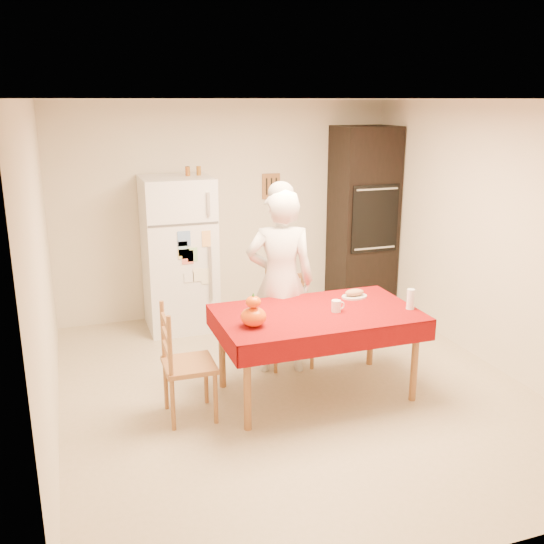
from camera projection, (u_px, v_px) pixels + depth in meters
name	position (u px, v px, depth m)	size (l,w,h in m)	color
floor	(294.00, 389.00, 5.43)	(4.50, 4.50, 0.00)	tan
room_shell	(296.00, 210.00, 4.98)	(4.02, 4.52, 2.51)	beige
refrigerator	(179.00, 254.00, 6.70)	(0.75, 0.74, 1.70)	white
oven_cabinet	(363.00, 218.00, 7.39)	(0.70, 0.62, 2.20)	black
dining_table	(317.00, 319.00, 5.16)	(1.70, 1.00, 0.76)	brown
chair_far	(288.00, 312.00, 5.87)	(0.45, 0.44, 0.95)	brown
chair_left	(181.00, 359.00, 4.81)	(0.41, 0.43, 0.95)	brown
seated_woman	(281.00, 282.00, 5.60)	(0.64, 0.42, 1.74)	silver
coffee_mug	(336.00, 306.00, 5.12)	(0.08, 0.08, 0.10)	white
pumpkin_lower	(253.00, 317.00, 4.79)	(0.21, 0.21, 0.16)	red
pumpkin_upper	(253.00, 302.00, 4.76)	(0.12, 0.12, 0.09)	#EA5C05
wine_glass	(411.00, 299.00, 5.18)	(0.07, 0.07, 0.18)	white
bread_plate	(354.00, 297.00, 5.50)	(0.24, 0.24, 0.02)	silver
bread_loaf	(354.00, 292.00, 5.49)	(0.18, 0.10, 0.06)	tan
spice_jar_left	(188.00, 171.00, 6.54)	(0.05, 0.05, 0.10)	#984F1B
spice_jar_mid	(188.00, 171.00, 6.54)	(0.05, 0.05, 0.10)	brown
spice_jar_right	(199.00, 171.00, 6.58)	(0.05, 0.05, 0.10)	brown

